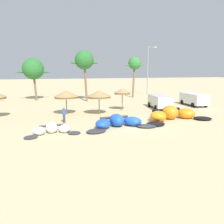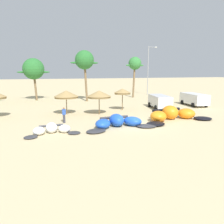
# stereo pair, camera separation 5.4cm
# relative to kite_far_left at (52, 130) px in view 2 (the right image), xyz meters

# --- Properties ---
(ground_plane) EXTENTS (260.00, 260.00, 0.00)m
(ground_plane) POSITION_rel_kite_far_left_xyz_m (8.27, 0.85, -0.35)
(ground_plane) COLOR #C6B284
(kite_far_left) EXTENTS (4.76, 2.28, 0.91)m
(kite_far_left) POSITION_rel_kite_far_left_xyz_m (0.00, 0.00, 0.00)
(kite_far_left) COLOR #333338
(kite_far_left) RESTS_ON ground
(kite_left) EXTENTS (7.09, 3.47, 1.18)m
(kite_left) POSITION_rel_kite_far_left_xyz_m (6.03, 0.45, 0.10)
(kite_left) COLOR #333338
(kite_left) RESTS_ON ground
(kite_left_of_center) EXTENTS (8.42, 4.25, 1.50)m
(kite_left_of_center) POSITION_rel_kite_far_left_xyz_m (12.64, 1.59, 0.23)
(kite_left_of_center) COLOR black
(kite_left_of_center) RESTS_ON ground
(beach_umbrella_middle) EXTENTS (2.90, 2.90, 2.90)m
(beach_umbrella_middle) POSITION_rel_kite_far_left_xyz_m (2.12, 8.15, 2.10)
(beach_umbrella_middle) COLOR brown
(beach_umbrella_middle) RESTS_ON ground
(beach_umbrella_near_palms) EXTENTS (2.91, 2.91, 2.91)m
(beach_umbrella_near_palms) POSITION_rel_kite_far_left_xyz_m (5.86, 6.91, 2.11)
(beach_umbrella_near_palms) COLOR brown
(beach_umbrella_near_palms) RESTS_ON ground
(beach_umbrella_outermost) EXTENTS (2.21, 2.21, 2.90)m
(beach_umbrella_outermost) POSITION_rel_kite_far_left_xyz_m (9.53, 8.83, 2.18)
(beach_umbrella_outermost) COLOR brown
(beach_umbrella_outermost) RESTS_ON ground
(parked_van) EXTENTS (2.71, 5.19, 1.84)m
(parked_van) POSITION_rel_kite_far_left_xyz_m (21.22, 9.36, 0.74)
(parked_van) COLOR white
(parked_van) RESTS_ON ground
(parked_car_second) EXTENTS (2.90, 5.10, 1.84)m
(parked_car_second) POSITION_rel_kite_far_left_xyz_m (15.01, 8.68, 0.74)
(parked_car_second) COLOR silver
(parked_car_second) RESTS_ON ground
(person_near_kites) EXTENTS (0.36, 0.24, 1.62)m
(person_near_kites) POSITION_rel_kite_far_left_xyz_m (1.37, 3.69, 0.47)
(person_near_kites) COLOR #383842
(person_near_kites) RESTS_ON ground
(palm_left) EXTENTS (5.52, 3.68, 7.37)m
(palm_left) POSITION_rel_kite_far_left_xyz_m (-1.84, 22.90, 5.13)
(palm_left) COLOR brown
(palm_left) RESTS_ON ground
(palm_left_of_gap) EXTENTS (4.78, 3.19, 8.60)m
(palm_left_of_gap) POSITION_rel_kite_far_left_xyz_m (6.46, 19.06, 6.55)
(palm_left_of_gap) COLOR brown
(palm_left_of_gap) RESTS_ON ground
(palm_center_left) EXTENTS (3.73, 2.49, 7.88)m
(palm_center_left) POSITION_rel_kite_far_left_xyz_m (16.86, 21.90, 6.10)
(palm_center_left) COLOR brown
(palm_center_left) RESTS_ON ground
(lamppost_west_center) EXTENTS (2.10, 0.24, 10.36)m
(lamppost_west_center) POSITION_rel_kite_far_left_xyz_m (21.79, 25.72, 5.41)
(lamppost_west_center) COLOR gray
(lamppost_west_center) RESTS_ON ground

